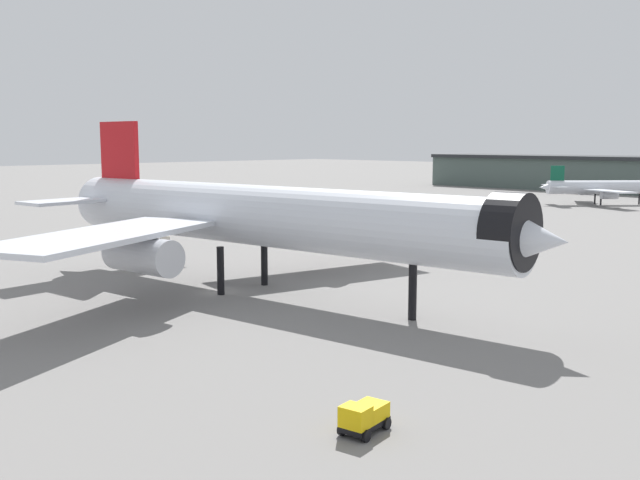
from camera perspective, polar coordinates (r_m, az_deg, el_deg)
ground at (r=81.37m, az=-8.00°, el=-4.13°), size 900.00×900.00×0.00m
airliner_near_gate at (r=79.66m, az=-4.80°, el=1.83°), size 68.56×62.14×19.22m
airliner_far_taxiway at (r=207.41m, az=21.41°, el=3.87°), size 27.41×29.20×10.41m
baggage_tug_wing at (r=42.84m, az=3.45°, el=-13.71°), size 2.35×3.42×1.85m
baggage_cart_trailing at (r=118.09m, az=-12.10°, el=-0.06°), size 2.85×2.70×1.82m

